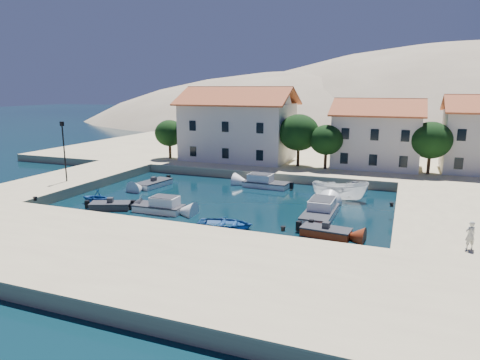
% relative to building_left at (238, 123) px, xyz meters
% --- Properties ---
extents(ground, '(400.00, 400.00, 0.00)m').
position_rel_building_left_xyz_m(ground, '(6.00, -28.00, -5.94)').
color(ground, black).
rests_on(ground, ground).
extents(quay_south, '(52.00, 12.00, 1.00)m').
position_rel_building_left_xyz_m(quay_south, '(6.00, -34.00, -5.44)').
color(quay_south, tan).
rests_on(quay_south, ground).
extents(quay_east, '(11.00, 20.00, 1.00)m').
position_rel_building_left_xyz_m(quay_east, '(26.50, -18.00, -5.44)').
color(quay_east, tan).
rests_on(quay_east, ground).
extents(quay_west, '(8.00, 20.00, 1.00)m').
position_rel_building_left_xyz_m(quay_west, '(-13.00, -18.00, -5.44)').
color(quay_west, tan).
rests_on(quay_west, ground).
extents(quay_north, '(80.00, 36.00, 1.00)m').
position_rel_building_left_xyz_m(quay_north, '(8.00, 10.00, -5.44)').
color(quay_north, tan).
rests_on(quay_north, ground).
extents(hills, '(254.00, 176.00, 99.00)m').
position_rel_building_left_xyz_m(hills, '(26.64, 95.62, -29.34)').
color(hills, '#9C876A').
rests_on(hills, ground).
extents(building_left, '(14.70, 9.45, 9.70)m').
position_rel_building_left_xyz_m(building_left, '(0.00, 0.00, 0.00)').
color(building_left, silver).
rests_on(building_left, quay_north).
extents(building_mid, '(10.50, 8.40, 8.30)m').
position_rel_building_left_xyz_m(building_mid, '(18.00, 1.00, -0.71)').
color(building_mid, silver).
rests_on(building_mid, quay_north).
extents(trees, '(37.30, 5.30, 6.45)m').
position_rel_building_left_xyz_m(trees, '(10.51, -2.54, -1.10)').
color(trees, '#382314').
rests_on(trees, quay_north).
extents(lamppost, '(0.35, 0.25, 6.22)m').
position_rel_building_left_xyz_m(lamppost, '(-11.50, -20.00, -1.18)').
color(lamppost, black).
rests_on(lamppost, quay_west).
extents(bollards, '(29.36, 9.56, 0.30)m').
position_rel_building_left_xyz_m(bollards, '(8.80, -24.13, -4.79)').
color(bollards, black).
rests_on(bollards, ground).
extents(motorboat_grey_sw, '(3.85, 2.79, 1.25)m').
position_rel_building_left_xyz_m(motorboat_grey_sw, '(-2.71, -24.20, -5.64)').
color(motorboat_grey_sw, '#333439').
rests_on(motorboat_grey_sw, ground).
extents(cabin_cruiser_south, '(4.46, 1.98, 1.60)m').
position_rel_building_left_xyz_m(cabin_cruiser_south, '(1.73, -23.35, -5.46)').
color(cabin_cruiser_south, white).
rests_on(cabin_cruiser_south, ground).
extents(rowboat_south, '(4.73, 3.73, 0.89)m').
position_rel_building_left_xyz_m(rowboat_south, '(8.82, -25.16, -5.94)').
color(rowboat_south, '#1A4A8F').
rests_on(rowboat_south, ground).
extents(motorboat_red_se, '(3.71, 1.93, 1.25)m').
position_rel_building_left_xyz_m(motorboat_red_se, '(16.45, -24.30, -5.64)').
color(motorboat_red_se, maroon).
rests_on(motorboat_red_se, ground).
extents(cabin_cruiser_east, '(2.37, 5.81, 1.60)m').
position_rel_building_left_xyz_m(cabin_cruiser_east, '(15.17, -19.94, -5.46)').
color(cabin_cruiser_east, white).
rests_on(cabin_cruiser_east, ground).
extents(boat_east, '(5.48, 2.40, 2.07)m').
position_rel_building_left_xyz_m(boat_east, '(15.83, -13.52, -5.94)').
color(boat_east, white).
rests_on(boat_east, ground).
extents(motorboat_white_ne, '(2.54, 3.30, 1.25)m').
position_rel_building_left_xyz_m(motorboat_white_ne, '(16.78, -9.55, -5.64)').
color(motorboat_white_ne, white).
rests_on(motorboat_white_ne, ground).
extents(rowboat_west, '(3.18, 2.79, 1.59)m').
position_rel_building_left_xyz_m(rowboat_west, '(-4.99, -23.26, -5.94)').
color(rowboat_west, '#1A4A8F').
rests_on(rowboat_west, ground).
extents(motorboat_white_west, '(2.50, 4.52, 1.25)m').
position_rel_building_left_xyz_m(motorboat_white_west, '(-4.03, -15.07, -5.64)').
color(motorboat_white_west, white).
rests_on(motorboat_white_west, ground).
extents(cabin_cruiser_north, '(5.05, 2.39, 1.60)m').
position_rel_building_left_xyz_m(cabin_cruiser_north, '(7.57, -10.95, -5.46)').
color(cabin_cruiser_north, white).
rests_on(cabin_cruiser_north, ground).
extents(pedestrian, '(0.77, 0.68, 1.77)m').
position_rel_building_left_xyz_m(pedestrian, '(25.45, -26.32, -4.05)').
color(pedestrian, beige).
rests_on(pedestrian, quay_east).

